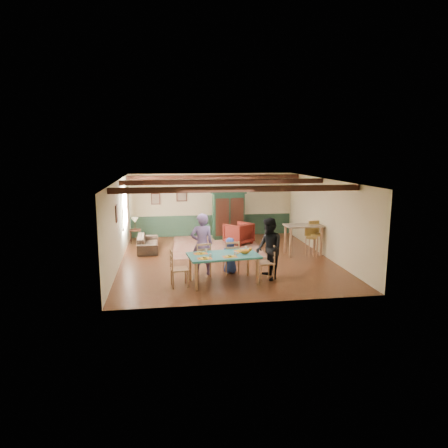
{
  "coord_description": "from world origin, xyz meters",
  "views": [
    {
      "loc": [
        -1.98,
        -13.0,
        3.62
      ],
      "look_at": [
        -0.01,
        0.41,
        1.15
      ],
      "focal_mm": 32.0,
      "sensor_mm": 36.0,
      "label": 1
    }
  ],
  "objects": [
    {
      "name": "cat",
      "position": [
        0.16,
        -2.45,
        0.9
      ],
      "size": [
        0.4,
        0.19,
        0.19
      ],
      "primitive_type": null,
      "rotation": [
        0.0,
        0.0,
        0.12
      ],
      "color": "orange",
      "rests_on": "dining_table"
    },
    {
      "name": "wall_right",
      "position": [
        3.5,
        0.0,
        1.35
      ],
      "size": [
        0.02,
        8.0,
        2.7
      ],
      "primitive_type": "cube",
      "color": "beige",
      "rests_on": "floor"
    },
    {
      "name": "table_lamp",
      "position": [
        -3.22,
        3.04,
        0.78
      ],
      "size": [
        0.29,
        0.29,
        0.49
      ],
      "primitive_type": null,
      "rotation": [
        0.0,
        0.0,
        -0.08
      ],
      "color": "beige",
      "rests_on": "end_table"
    },
    {
      "name": "dining_table",
      "position": [
        -0.44,
        -2.41,
        0.4
      ],
      "size": [
        2.05,
        1.29,
        0.81
      ],
      "primitive_type": null,
      "rotation": [
        0.0,
        0.0,
        0.12
      ],
      "color": "#216B6B",
      "rests_on": "floor"
    },
    {
      "name": "picture_back_a",
      "position": [
        -1.3,
        3.97,
        1.8
      ],
      "size": [
        0.45,
        0.04,
        0.55
      ],
      "primitive_type": null,
      "color": "tan",
      "rests_on": "wall_back"
    },
    {
      "name": "area_rug",
      "position": [
        -0.09,
        2.05,
        0.01
      ],
      "size": [
        3.46,
        4.05,
        0.01
      ],
      "primitive_type": "cube",
      "rotation": [
        0.0,
        0.0,
        -0.04
      ],
      "color": "tan",
      "rests_on": "floor"
    },
    {
      "name": "place_setting_near_center",
      "position": [
        -0.3,
        -2.67,
        0.86
      ],
      "size": [
        0.46,
        0.37,
        0.11
      ],
      "primitive_type": null,
      "rotation": [
        0.0,
        0.0,
        0.12
      ],
      "color": "gold",
      "rests_on": "dining_table"
    },
    {
      "name": "floor",
      "position": [
        0.0,
        0.0,
        0.0
      ],
      "size": [
        8.0,
        8.0,
        0.0
      ],
      "primitive_type": "plane",
      "color": "#4C2515",
      "rests_on": "ground"
    },
    {
      "name": "ceiling_beam_front",
      "position": [
        0.0,
        -2.3,
        2.61
      ],
      "size": [
        6.95,
        0.16,
        0.16
      ],
      "primitive_type": "cube",
      "color": "black",
      "rests_on": "ceiling"
    },
    {
      "name": "armoire",
      "position": [
        0.6,
        3.27,
        1.0
      ],
      "size": [
        1.45,
        0.67,
        2.0
      ],
      "primitive_type": "cube",
      "rotation": [
        0.0,
        0.0,
        0.07
      ],
      "color": "black",
      "rests_on": "floor"
    },
    {
      "name": "person_child",
      "position": [
        -0.11,
        -1.51,
        0.54
      ],
      "size": [
        0.56,
        0.4,
        1.08
      ],
      "primitive_type": "imported",
      "rotation": [
        0.0,
        0.0,
        3.26
      ],
      "color": "#2A47A8",
      "rests_on": "floor"
    },
    {
      "name": "dining_chair_end_left",
      "position": [
        -1.66,
        -2.55,
        0.51
      ],
      "size": [
        0.52,
        0.5,
        1.02
      ],
      "primitive_type": null,
      "rotation": [
        0.0,
        0.0,
        1.69
      ],
      "color": "#A87754",
      "rests_on": "floor"
    },
    {
      "name": "sofa",
      "position": [
        -2.68,
        1.72,
        0.28
      ],
      "size": [
        0.78,
        1.9,
        0.55
      ],
      "primitive_type": "imported",
      "rotation": [
        0.0,
        0.0,
        1.59
      ],
      "color": "#382C23",
      "rests_on": "floor"
    },
    {
      "name": "bar_stool_left",
      "position": [
        3.01,
        -0.03,
        0.54
      ],
      "size": [
        0.41,
        0.45,
        1.08
      ],
      "primitive_type": null,
      "rotation": [
        0.0,
        0.0,
        0.07
      ],
      "color": "tan",
      "rests_on": "floor"
    },
    {
      "name": "picture_back_b",
      "position": [
        -2.4,
        3.97,
        1.65
      ],
      "size": [
        0.38,
        0.04,
        0.48
      ],
      "primitive_type": null,
      "color": "tan",
      "rests_on": "wall_back"
    },
    {
      "name": "armchair",
      "position": [
        0.85,
        2.23,
        0.43
      ],
      "size": [
        1.29,
        1.29,
        0.85
      ],
      "primitive_type": "imported",
      "rotation": [
        0.0,
        0.0,
        -2.5
      ],
      "color": "#48100E",
      "rests_on": "floor"
    },
    {
      "name": "person_man",
      "position": [
        -0.96,
        -1.61,
        0.93
      ],
      "size": [
        0.72,
        0.52,
        1.85
      ],
      "primitive_type": "imported",
      "rotation": [
        0.0,
        0.0,
        3.26
      ],
      "color": "#7A5DA0",
      "rests_on": "floor"
    },
    {
      "name": "person_woman",
      "position": [
        0.9,
        -2.26,
        0.89
      ],
      "size": [
        0.77,
        0.93,
        1.77
      ],
      "primitive_type": "imported",
      "rotation": [
        0.0,
        0.0,
        -1.46
      ],
      "color": "black",
      "rests_on": "floor"
    },
    {
      "name": "wall_back",
      "position": [
        0.0,
        4.0,
        1.35
      ],
      "size": [
        7.0,
        0.02,
        2.7
      ],
      "primitive_type": "cube",
      "color": "beige",
      "rests_on": "floor"
    },
    {
      "name": "place_setting_near_left",
      "position": [
        -0.99,
        -2.75,
        0.86
      ],
      "size": [
        0.46,
        0.37,
        0.11
      ],
      "primitive_type": null,
      "rotation": [
        0.0,
        0.0,
        0.12
      ],
      "color": "gold",
      "rests_on": "dining_table"
    },
    {
      "name": "ceiling",
      "position": [
        0.0,
        0.0,
        2.7
      ],
      "size": [
        7.0,
        8.0,
        0.02
      ],
      "primitive_type": "cube",
      "color": "beige",
      "rests_on": "wall_back"
    },
    {
      "name": "window_left",
      "position": [
        -3.47,
        1.7,
        1.55
      ],
      "size": [
        0.06,
        1.6,
        1.3
      ],
      "primitive_type": null,
      "color": "white",
      "rests_on": "wall_left"
    },
    {
      "name": "wainscot_back",
      "position": [
        0.0,
        3.98,
        0.45
      ],
      "size": [
        6.95,
        0.03,
        0.9
      ],
      "primitive_type": "cube",
      "color": "#213D2D",
      "rests_on": "floor"
    },
    {
      "name": "place_setting_far_right",
      "position": [
        0.12,
        -2.08,
        0.86
      ],
      "size": [
        0.46,
        0.37,
        0.11
      ],
      "primitive_type": null,
      "rotation": [
        0.0,
        0.0,
        0.12
      ],
      "color": "gold",
      "rests_on": "dining_table"
    },
    {
      "name": "wall_left",
      "position": [
        -3.5,
        0.0,
        1.35
      ],
      "size": [
        0.02,
        8.0,
        2.7
      ],
      "primitive_type": "cube",
      "color": "beige",
      "rests_on": "floor"
    },
    {
      "name": "dining_chair_end_right",
      "position": [
        0.79,
        -2.27,
        0.51
      ],
      "size": [
        0.52,
        0.5,
        1.02
      ],
      "primitive_type": null,
      "rotation": [
        0.0,
        0.0,
        -1.46
      ],
      "color": "#A87754",
      "rests_on": "floor"
    },
    {
      "name": "counter_table",
      "position": [
        2.8,
        0.24,
        0.54
      ],
      "size": [
        1.32,
        0.79,
        1.08
      ],
      "primitive_type": null,
      "rotation": [
        0.0,
        0.0,
        0.03
      ],
      "color": "tan",
      "rests_on": "floor"
    },
    {
      "name": "dining_chair_far_left",
      "position": [
        -0.95,
        -1.69,
        0.51
      ],
      "size": [
        0.5,
        0.52,
        1.02
      ],
      "primitive_type": null,
      "rotation": [
        0.0,
        0.0,
        3.26
      ],
      "color": "#A87754",
      "rests_on": "floor"
    },
    {
      "name": "picture_left_wall",
      "position": [
        -3.47,
        -0.6,
        1.75
      ],
      "size": [
        0.04,
        0.42,
        0.52
      ],
      "primitive_type": null,
      "color": "tan",
      "rests_on": "wall_left"
    },
    {
      "name": "end_table",
      "position": [
        -3.22,
        3.04,
        0.27
      ],
      "size": [
        0.46,
        0.46,
        0.53
      ],
      "primitive_type": null,
      "rotation": [
        0.0,
        0.0,
        0.06
      ],
      "color": "black",
      "rests_on": "floor"
    },
    {
      "name": "place_setting_far_left",
      "position": [
        -1.05,
        -2.21,
        0.86
      ],
      "size": [
        0.46,
        0.37,
        0.11
      ],
      "primitive_type": null,
      "rotation": [
        0.0,
        0.0,
        0.12
      ],
      "color": "gold",
      "rests_on": "dining_table"
    },
    {
      "name": "ceiling_beam_mid",
      "position": [
        0.0,
        0.4,
        2.61
      ],
      "size": [
        6.95,
        0.16,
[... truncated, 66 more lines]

